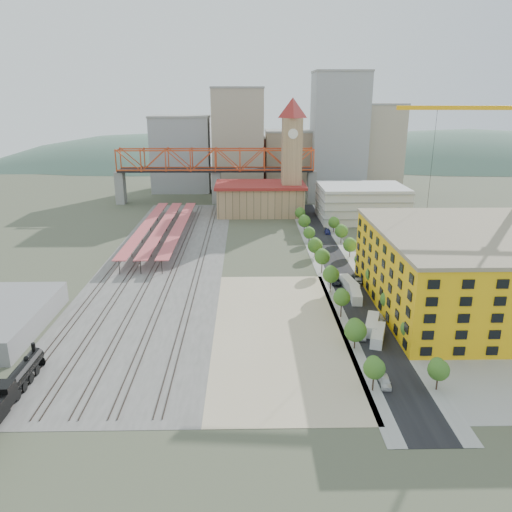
{
  "coord_description": "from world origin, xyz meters",
  "views": [
    {
      "loc": [
        -10.98,
        -128.98,
        47.99
      ],
      "look_at": [
        -8.59,
        -9.92,
        10.0
      ],
      "focal_mm": 35.0,
      "sensor_mm": 36.0,
      "label": 1
    }
  ],
  "objects_px": {
    "clock_tower": "(292,146)",
    "locomotive": "(14,385)",
    "car_0": "(385,382)",
    "site_trailer_d": "(349,284)",
    "site_trailer_b": "(372,325)",
    "construction_building": "(473,270)",
    "site_trailer_a": "(378,335)",
    "site_trailer_c": "(355,295)"
  },
  "relations": [
    {
      "from": "clock_tower",
      "to": "locomotive",
      "type": "height_order",
      "value": "clock_tower"
    },
    {
      "from": "car_0",
      "to": "site_trailer_d",
      "type": "bearing_deg",
      "value": 91.95
    },
    {
      "from": "site_trailer_b",
      "to": "site_trailer_d",
      "type": "height_order",
      "value": "site_trailer_b"
    },
    {
      "from": "construction_building",
      "to": "site_trailer_a",
      "type": "distance_m",
      "value": 31.97
    },
    {
      "from": "construction_building",
      "to": "site_trailer_d",
      "type": "distance_m",
      "value": 30.16
    },
    {
      "from": "site_trailer_d",
      "to": "construction_building",
      "type": "bearing_deg",
      "value": -35.42
    },
    {
      "from": "car_0",
      "to": "site_trailer_a",
      "type": "bearing_deg",
      "value": 85.54
    },
    {
      "from": "construction_building",
      "to": "site_trailer_c",
      "type": "relative_size",
      "value": 5.45
    },
    {
      "from": "site_trailer_a",
      "to": "construction_building",
      "type": "bearing_deg",
      "value": 51.9
    },
    {
      "from": "locomotive",
      "to": "site_trailer_a",
      "type": "height_order",
      "value": "locomotive"
    },
    {
      "from": "site_trailer_d",
      "to": "site_trailer_b",
      "type": "bearing_deg",
      "value": -98.97
    },
    {
      "from": "clock_tower",
      "to": "site_trailer_c",
      "type": "height_order",
      "value": "clock_tower"
    },
    {
      "from": "clock_tower",
      "to": "site_trailer_d",
      "type": "bearing_deg",
      "value": -84.75
    },
    {
      "from": "site_trailer_b",
      "to": "site_trailer_c",
      "type": "bearing_deg",
      "value": 107.78
    },
    {
      "from": "site_trailer_b",
      "to": "car_0",
      "type": "bearing_deg",
      "value": -80.04
    },
    {
      "from": "site_trailer_b",
      "to": "site_trailer_d",
      "type": "relative_size",
      "value": 1.01
    },
    {
      "from": "clock_tower",
      "to": "locomotive",
      "type": "relative_size",
      "value": 2.27
    },
    {
      "from": "locomotive",
      "to": "construction_building",
      "type": "bearing_deg",
      "value": 21.03
    },
    {
      "from": "construction_building",
      "to": "site_trailer_c",
      "type": "bearing_deg",
      "value": 168.24
    },
    {
      "from": "locomotive",
      "to": "car_0",
      "type": "xyz_separation_m",
      "value": [
        63.0,
        1.84,
        -1.35
      ]
    },
    {
      "from": "clock_tower",
      "to": "site_trailer_c",
      "type": "relative_size",
      "value": 5.6
    },
    {
      "from": "site_trailer_c",
      "to": "car_0",
      "type": "bearing_deg",
      "value": -88.8
    },
    {
      "from": "site_trailer_d",
      "to": "site_trailer_a",
      "type": "bearing_deg",
      "value": -98.97
    },
    {
      "from": "site_trailer_a",
      "to": "site_trailer_d",
      "type": "distance_m",
      "value": 29.63
    },
    {
      "from": "clock_tower",
      "to": "site_trailer_c",
      "type": "bearing_deg",
      "value": -85.17
    },
    {
      "from": "construction_building",
      "to": "locomotive",
      "type": "xyz_separation_m",
      "value": [
        -92.0,
        -35.36,
        -7.27
      ]
    },
    {
      "from": "clock_tower",
      "to": "construction_building",
      "type": "relative_size",
      "value": 1.03
    },
    {
      "from": "construction_building",
      "to": "car_0",
      "type": "bearing_deg",
      "value": -130.86
    },
    {
      "from": "construction_building",
      "to": "locomotive",
      "type": "distance_m",
      "value": 98.83
    },
    {
      "from": "clock_tower",
      "to": "car_0",
      "type": "bearing_deg",
      "value": -87.86
    },
    {
      "from": "clock_tower",
      "to": "site_trailer_b",
      "type": "xyz_separation_m",
      "value": [
        8.0,
        -111.68,
        -27.44
      ]
    },
    {
      "from": "construction_building",
      "to": "site_trailer_c",
      "type": "height_order",
      "value": "construction_building"
    },
    {
      "from": "car_0",
      "to": "site_trailer_b",
      "type": "bearing_deg",
      "value": 87.83
    },
    {
      "from": "locomotive",
      "to": "clock_tower",
      "type": "bearing_deg",
      "value": 66.81
    },
    {
      "from": "locomotive",
      "to": "site_trailer_a",
      "type": "relative_size",
      "value": 2.58
    },
    {
      "from": "site_trailer_d",
      "to": "car_0",
      "type": "relative_size",
      "value": 1.97
    },
    {
      "from": "clock_tower",
      "to": "site_trailer_a",
      "type": "height_order",
      "value": "clock_tower"
    },
    {
      "from": "site_trailer_a",
      "to": "site_trailer_d",
      "type": "relative_size",
      "value": 0.97
    },
    {
      "from": "site_trailer_c",
      "to": "site_trailer_d",
      "type": "bearing_deg",
      "value": 95.61
    },
    {
      "from": "locomotive",
      "to": "car_0",
      "type": "bearing_deg",
      "value": 1.68
    },
    {
      "from": "locomotive",
      "to": "site_trailer_b",
      "type": "distance_m",
      "value": 70.13
    },
    {
      "from": "clock_tower",
      "to": "car_0",
      "type": "relative_size",
      "value": 11.21
    }
  ]
}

